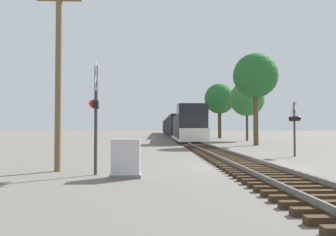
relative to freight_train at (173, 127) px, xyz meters
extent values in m
plane|color=#666059|center=(0.00, -61.72, -2.08)|extent=(400.00, 400.00, 0.00)
cube|color=#382819|center=(0.00, -68.62, -2.00)|extent=(2.60, 0.22, 0.16)
cube|color=#382819|center=(0.00, -68.02, -2.00)|extent=(2.60, 0.22, 0.16)
cube|color=#382819|center=(0.00, -67.42, -2.00)|extent=(2.60, 0.22, 0.16)
cube|color=#382819|center=(0.00, -66.82, -2.00)|extent=(2.60, 0.22, 0.16)
cube|color=#382819|center=(0.00, -66.22, -2.00)|extent=(2.60, 0.22, 0.16)
cube|color=#382819|center=(0.00, -65.62, -2.00)|extent=(2.60, 0.22, 0.16)
cube|color=#382819|center=(0.00, -65.02, -2.00)|extent=(2.60, 0.22, 0.16)
cube|color=#382819|center=(0.00, -64.42, -2.00)|extent=(2.60, 0.22, 0.16)
cube|color=#382819|center=(0.00, -63.82, -2.00)|extent=(2.60, 0.22, 0.16)
cube|color=#382819|center=(0.00, -63.22, -2.00)|extent=(2.60, 0.22, 0.16)
cube|color=#382819|center=(0.00, -62.62, -2.00)|extent=(2.60, 0.22, 0.16)
cube|color=#382819|center=(0.00, -62.02, -2.00)|extent=(2.60, 0.22, 0.16)
cube|color=#382819|center=(0.00, -61.42, -2.00)|extent=(2.60, 0.22, 0.16)
cube|color=#382819|center=(0.00, -60.82, -2.00)|extent=(2.60, 0.22, 0.16)
cube|color=#382819|center=(0.00, -60.22, -2.00)|extent=(2.60, 0.22, 0.16)
cube|color=#382819|center=(0.00, -59.62, -2.00)|extent=(2.60, 0.22, 0.16)
cube|color=#382819|center=(0.00, -59.02, -2.00)|extent=(2.60, 0.22, 0.16)
cube|color=#382819|center=(0.00, -58.42, -2.00)|extent=(2.60, 0.22, 0.16)
cube|color=#382819|center=(0.00, -57.82, -2.00)|extent=(2.60, 0.22, 0.16)
cube|color=#382819|center=(0.00, -57.22, -2.00)|extent=(2.60, 0.22, 0.16)
cube|color=#382819|center=(0.00, -56.62, -2.00)|extent=(2.60, 0.22, 0.16)
cube|color=#382819|center=(0.00, -56.02, -2.00)|extent=(2.60, 0.22, 0.16)
cube|color=#382819|center=(0.00, -55.42, -2.00)|extent=(2.60, 0.22, 0.16)
cube|color=#382819|center=(0.00, -54.82, -2.00)|extent=(2.60, 0.22, 0.16)
cube|color=#382819|center=(0.00, -54.22, -2.00)|extent=(2.60, 0.22, 0.16)
cube|color=#382819|center=(0.00, -53.62, -2.00)|extent=(2.60, 0.22, 0.16)
cube|color=#382819|center=(0.00, -53.02, -2.00)|extent=(2.60, 0.22, 0.16)
cube|color=#382819|center=(0.00, -52.42, -2.00)|extent=(2.60, 0.22, 0.16)
cube|color=#382819|center=(0.00, -51.82, -2.00)|extent=(2.60, 0.22, 0.16)
cube|color=#382819|center=(0.00, -51.22, -2.00)|extent=(2.60, 0.22, 0.16)
cube|color=#382819|center=(0.00, -50.62, -2.00)|extent=(2.60, 0.22, 0.16)
cube|color=#382819|center=(0.00, -50.02, -2.00)|extent=(2.60, 0.22, 0.16)
cube|color=#382819|center=(0.00, -49.42, -2.00)|extent=(2.60, 0.22, 0.16)
cube|color=#382819|center=(0.00, -48.82, -2.00)|extent=(2.60, 0.22, 0.16)
cube|color=#382819|center=(0.00, -48.22, -2.00)|extent=(2.60, 0.22, 0.16)
cube|color=#382819|center=(0.00, -47.62, -2.00)|extent=(2.60, 0.22, 0.16)
cube|color=#382819|center=(0.00, -47.02, -2.00)|extent=(2.60, 0.22, 0.16)
cube|color=#382819|center=(0.00, -46.42, -2.00)|extent=(2.60, 0.22, 0.16)
cube|color=#382819|center=(0.00, -45.82, -2.00)|extent=(2.60, 0.22, 0.16)
cube|color=#382819|center=(0.00, -45.22, -2.00)|extent=(2.60, 0.22, 0.16)
cube|color=#382819|center=(0.00, -44.62, -2.00)|extent=(2.60, 0.22, 0.16)
cube|color=#382819|center=(0.00, -44.02, -2.00)|extent=(2.60, 0.22, 0.16)
cube|color=#382819|center=(0.00, -43.42, -2.00)|extent=(2.60, 0.22, 0.16)
cube|color=#382819|center=(0.00, -42.82, -2.00)|extent=(2.60, 0.22, 0.16)
cube|color=#382819|center=(0.00, -42.22, -2.00)|extent=(2.60, 0.22, 0.16)
cube|color=slate|center=(-0.72, -61.72, -1.84)|extent=(0.07, 160.00, 0.15)
cube|color=slate|center=(0.72, -61.72, -1.84)|extent=(0.07, 160.00, 0.15)
cube|color=#232326|center=(0.00, -31.59, -0.20)|extent=(2.61, 12.49, 3.13)
cube|color=#232326|center=(0.00, -40.33, 0.24)|extent=(3.07, 3.93, 4.01)
cube|color=black|center=(0.00, -40.33, 1.65)|extent=(3.10, 3.96, 0.88)
cube|color=white|center=(0.00, -42.30, -1.07)|extent=(3.07, 1.78, 1.40)
cube|color=white|center=(0.00, -34.27, -1.65)|extent=(3.14, 17.49, 0.24)
cube|color=black|center=(0.00, -40.06, -1.58)|extent=(1.58, 2.20, 1.00)
cube|color=black|center=(0.00, -28.47, -1.58)|extent=(1.58, 2.20, 1.00)
cube|color=black|center=(0.00, -16.01, 0.11)|extent=(2.92, 15.34, 3.76)
cube|color=black|center=(0.00, -21.00, -1.63)|extent=(1.58, 2.20, 0.90)
cube|color=black|center=(0.00, -11.02, -1.63)|extent=(1.58, 2.20, 0.90)
cube|color=black|center=(0.00, 1.00, 0.11)|extent=(2.92, 15.34, 3.76)
cube|color=black|center=(0.00, -3.99, -1.63)|extent=(1.58, 2.20, 0.90)
cube|color=black|center=(0.00, 5.98, -1.63)|extent=(1.58, 2.20, 0.90)
cube|color=black|center=(0.00, 18.00, 0.11)|extent=(2.92, 15.34, 3.76)
cube|color=black|center=(0.00, 13.02, -1.63)|extent=(1.58, 2.20, 0.90)
cube|color=black|center=(0.00, 22.99, -1.63)|extent=(1.58, 2.20, 0.90)
cube|color=black|center=(0.00, 35.01, 0.11)|extent=(2.92, 15.34, 3.76)
cube|color=black|center=(0.00, 30.02, -1.63)|extent=(1.58, 2.20, 0.90)
cube|color=black|center=(0.00, 39.99, -1.63)|extent=(1.58, 2.20, 0.90)
cylinder|color=#333333|center=(-6.16, -63.99, -0.06)|extent=(0.12, 0.12, 4.04)
cube|color=white|center=(-6.16, -63.99, 1.66)|extent=(0.15, 0.92, 0.93)
cube|color=white|center=(-6.16, -63.99, 1.66)|extent=(0.15, 0.92, 0.93)
cube|color=black|center=(-6.16, -63.99, 0.52)|extent=(0.17, 0.86, 0.06)
cylinder|color=black|center=(-6.21, -63.64, 0.52)|extent=(0.22, 0.32, 0.30)
sphere|color=red|center=(-6.31, -63.65, 0.52)|extent=(0.26, 0.26, 0.26)
cylinder|color=black|center=(-6.16, -63.99, 0.52)|extent=(0.22, 0.32, 0.30)
sphere|color=red|center=(-6.26, -64.00, 0.52)|extent=(0.26, 0.26, 0.26)
cylinder|color=black|center=(-6.12, -64.33, 0.52)|extent=(0.22, 0.32, 0.30)
sphere|color=red|center=(-6.22, -64.35, 0.52)|extent=(0.26, 0.26, 0.26)
cube|color=white|center=(-6.16, -63.99, 1.11)|extent=(0.07, 0.32, 0.20)
cylinder|color=#333333|center=(4.43, -56.69, -0.43)|extent=(0.12, 0.12, 3.29)
cube|color=white|center=(4.43, -56.69, 0.91)|extent=(0.14, 0.92, 0.93)
cube|color=white|center=(4.43, -56.69, 0.91)|extent=(0.14, 0.92, 0.93)
cube|color=black|center=(4.43, -56.69, 0.21)|extent=(0.16, 0.86, 0.06)
cylinder|color=black|center=(4.48, -57.04, 0.21)|extent=(0.21, 0.32, 0.30)
sphere|color=red|center=(4.57, -57.03, 0.21)|extent=(0.26, 0.26, 0.26)
cylinder|color=black|center=(4.43, -56.69, 0.21)|extent=(0.21, 0.32, 0.30)
sphere|color=red|center=(4.53, -56.68, 0.21)|extent=(0.26, 0.26, 0.26)
cylinder|color=black|center=(4.39, -56.34, 0.21)|extent=(0.21, 0.32, 0.30)
sphere|color=red|center=(4.49, -56.33, 0.21)|extent=(0.26, 0.26, 0.26)
cube|color=white|center=(4.43, -56.69, 0.36)|extent=(0.07, 0.32, 0.20)
cube|color=slate|center=(-4.98, -64.74, -2.02)|extent=(1.08, 0.60, 0.12)
cube|color=#BCBCBF|center=(-4.98, -64.74, -1.35)|extent=(0.98, 0.54, 1.22)
cylinder|color=brown|center=(-7.85, -62.95, 1.68)|extent=(0.25, 0.25, 7.52)
cylinder|color=brown|center=(6.00, -43.99, 0.74)|extent=(0.49, 0.49, 5.64)
sphere|color=#236028|center=(6.00, -43.99, 4.90)|extent=(4.45, 4.45, 4.45)
cylinder|color=#473521|center=(8.27, -32.81, 0.05)|extent=(0.30, 0.30, 4.27)
sphere|color=#337533|center=(8.27, -32.81, 3.58)|extent=(4.63, 4.63, 4.63)
cylinder|color=#473521|center=(6.82, -21.43, 0.51)|extent=(0.58, 0.58, 5.17)
sphere|color=#236028|center=(6.82, -21.43, 4.62)|extent=(5.10, 5.10, 5.10)
camera|label=1|loc=(-3.94, -76.16, -0.36)|focal=35.00mm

